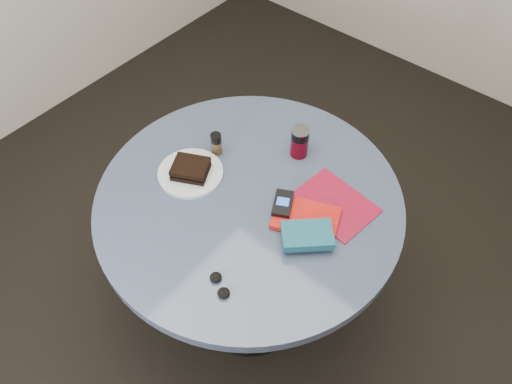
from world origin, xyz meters
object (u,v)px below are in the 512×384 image
Objects in this scene: plate at (191,173)px; mp3_player at (283,203)px; sandwich at (191,169)px; table at (249,226)px; red_book at (306,218)px; magazine at (334,204)px; headphones at (220,285)px; novel at (307,235)px; pepper_grinder at (216,144)px; soda_can at (300,142)px.

mp3_player is at bearing 14.13° from plate.
table is at bearing 14.16° from sandwich.
table is 8.69× the size of mp3_player.
red_book is (0.20, 0.04, 0.18)m from table.
sandwich reaches higher than magazine.
magazine is at bearing 79.55° from headphones.
magazine is 1.24× the size of red_book.
plate is 0.34m from mp3_player.
novel reaches higher than magazine.
table is at bearing -20.79° from pepper_grinder.
sandwich is 0.38m from soda_can.
novel reaches higher than plate.
novel is at bearing -21.64° from mp3_player.
plate is 1.90× the size of soda_can.
headphones reaches higher than plate.
red_book is (-0.03, -0.11, 0.01)m from magazine.
sandwich is at bearing -124.83° from soda_can.
table is 11.72× the size of pepper_grinder.
sandwich is at bearing 145.04° from headphones.
headphones is (0.35, -0.25, -0.02)m from sandwich.
sandwich is 0.59× the size of magazine.
soda_can is 0.25m from mp3_player.
sandwich is (0.01, -0.00, 0.03)m from plate.
novel is (0.46, 0.03, 0.03)m from plate.
novel is at bearing -74.79° from red_book.
pepper_grinder is at bearing -163.81° from magazine.
headphones is at bearing -76.13° from soda_can.
pepper_grinder is (-0.01, 0.13, 0.01)m from sandwich.
mp3_player is at bearing 14.68° from sandwich.
sandwich is 0.73× the size of red_book.
mp3_player is (-0.12, -0.12, 0.03)m from magazine.
pepper_grinder is at bearing 152.11° from red_book.
plate is 1.90× the size of mp3_player.
novel is at bearing -4.84° from table.
magazine is 0.18m from novel.
pepper_grinder is 0.34× the size of magazine.
novel is 1.56× the size of headphones.
plate is 0.42m from red_book.
headphones is (-0.05, -0.34, -0.00)m from red_book.
plate is 0.46m from novel.
soda_can is at bearing 38.52° from pepper_grinder.
sandwich is at bearing 170.72° from red_book.
magazine is (0.44, 0.07, -0.04)m from pepper_grinder.
mp3_player is (0.10, -0.23, -0.03)m from soda_can.
red_book reaches higher than headphones.
soda_can reaches higher than pepper_grinder.
table is 5.00× the size of red_book.
sandwich is 1.72× the size of pepper_grinder.
plate is 0.38m from soda_can.
mp3_player is (0.33, 0.08, 0.02)m from plate.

